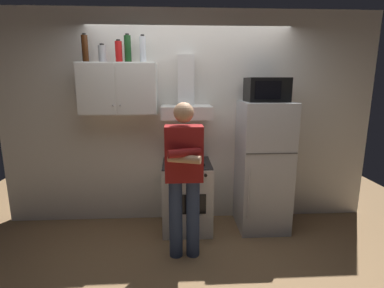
# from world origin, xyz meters

# --- Properties ---
(ground_plane) EXTENTS (7.00, 7.00, 0.00)m
(ground_plane) POSITION_xyz_m (0.00, 0.00, 0.00)
(ground_plane) COLOR olive
(back_wall_tiled) EXTENTS (4.80, 0.10, 2.70)m
(back_wall_tiled) POSITION_xyz_m (0.00, 0.60, 1.35)
(back_wall_tiled) COLOR silver
(back_wall_tiled) RESTS_ON ground_plane
(upper_cabinet) EXTENTS (0.90, 0.37, 0.60)m
(upper_cabinet) POSITION_xyz_m (-0.85, 0.37, 1.75)
(upper_cabinet) COLOR white
(stove_oven) EXTENTS (0.60, 0.62, 0.87)m
(stove_oven) POSITION_xyz_m (-0.05, 0.25, 0.43)
(stove_oven) COLOR white
(stove_oven) RESTS_ON ground_plane
(range_hood) EXTENTS (0.60, 0.44, 0.75)m
(range_hood) POSITION_xyz_m (-0.05, 0.38, 1.60)
(range_hood) COLOR white
(refrigerator) EXTENTS (0.60, 0.62, 1.60)m
(refrigerator) POSITION_xyz_m (0.90, 0.25, 0.80)
(refrigerator) COLOR silver
(refrigerator) RESTS_ON ground_plane
(microwave) EXTENTS (0.48, 0.37, 0.28)m
(microwave) POSITION_xyz_m (0.90, 0.27, 1.74)
(microwave) COLOR black
(microwave) RESTS_ON refrigerator
(person_standing) EXTENTS (0.38, 0.33, 1.64)m
(person_standing) POSITION_xyz_m (-0.10, -0.36, 0.90)
(person_standing) COLOR navy
(person_standing) RESTS_ON ground_plane
(bottle_canister_steel) EXTENTS (0.09, 0.09, 0.21)m
(bottle_canister_steel) POSITION_xyz_m (-1.01, 0.35, 2.15)
(bottle_canister_steel) COLOR #B2B5BA
(bottle_canister_steel) RESTS_ON upper_cabinet
(bottle_vodka_clear) EXTENTS (0.08, 0.08, 0.32)m
(bottle_vodka_clear) POSITION_xyz_m (-0.55, 0.41, 2.20)
(bottle_vodka_clear) COLOR silver
(bottle_vodka_clear) RESTS_ON upper_cabinet
(bottle_wine_green) EXTENTS (0.08, 0.08, 0.33)m
(bottle_wine_green) POSITION_xyz_m (-0.73, 0.41, 2.21)
(bottle_wine_green) COLOR #19471E
(bottle_wine_green) RESTS_ON upper_cabinet
(bottle_rum_dark) EXTENTS (0.07, 0.07, 0.32)m
(bottle_rum_dark) POSITION_xyz_m (-1.21, 0.37, 2.20)
(bottle_rum_dark) COLOR #47230F
(bottle_rum_dark) RESTS_ON upper_cabinet
(bottle_soda_red) EXTENTS (0.08, 0.08, 0.25)m
(bottle_soda_red) POSITION_xyz_m (-0.83, 0.36, 2.17)
(bottle_soda_red) COLOR red
(bottle_soda_red) RESTS_ON upper_cabinet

